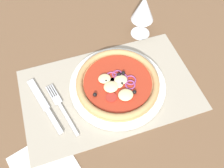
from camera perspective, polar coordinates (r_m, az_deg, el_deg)
name	(u,v)px	position (r cm, az deg, el deg)	size (l,w,h in cm)	color
ground_plane	(110,92)	(71.07, -0.56, -1.88)	(190.00, 140.00, 2.40)	brown
placemat	(110,89)	(69.87, -0.57, -1.29)	(50.18, 30.49, 0.40)	#A39984
plate	(118,87)	(69.38, 1.43, -0.61)	(27.70, 27.70, 1.34)	silver
pizza	(118,83)	(67.86, 1.45, 0.15)	(23.83, 23.83, 2.58)	tan
fork	(61,106)	(68.15, -12.08, -5.22)	(5.79, 17.84, 0.44)	silver
knife	(44,105)	(69.48, -15.82, -4.73)	(7.01, 19.70, 0.62)	silver
wine_glass	(143,10)	(77.92, 7.46, 17.15)	(7.20, 7.20, 14.90)	silver
napkin	(43,164)	(63.72, -16.06, -17.76)	(14.16, 12.75, 0.36)	silver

